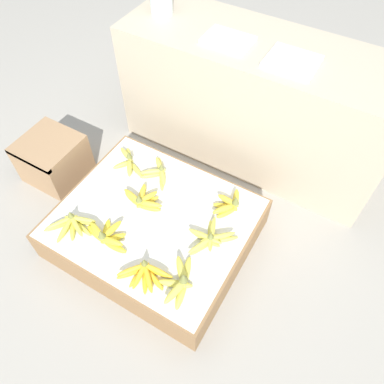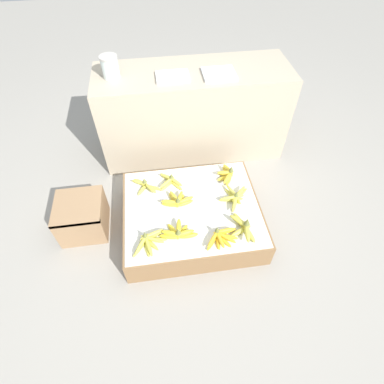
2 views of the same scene
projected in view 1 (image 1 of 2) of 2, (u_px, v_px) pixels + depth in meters
The scene contains 15 objects.
ground_plane at pixel (157, 238), 1.93m from camera, with size 10.00×10.00×0.00m, color gray.
display_platform at pixel (155, 228), 1.85m from camera, with size 0.90×0.76×0.19m.
back_vendor_table at pixel (255, 103), 2.03m from camera, with size 1.44×0.50×0.70m.
wooden_crate at pixel (53, 159), 2.09m from camera, with size 0.30×0.30×0.26m.
banana_bunch_front_left at pixel (71, 224), 1.72m from camera, with size 0.22×0.19×0.09m.
banana_bunch_front_midleft at pixel (107, 236), 1.68m from camera, with size 0.24×0.14×0.11m.
banana_bunch_front_midright at pixel (145, 274), 1.57m from camera, with size 0.21×0.15×0.09m.
banana_bunch_front_right at pixel (180, 282), 1.54m from camera, with size 0.15×0.25×0.12m.
banana_bunch_middle_midleft at pixel (143, 199), 1.80m from camera, with size 0.22×0.14×0.10m.
banana_bunch_middle_right at pixel (210, 238), 1.67m from camera, with size 0.22×0.23×0.09m.
banana_bunch_back_left at pixel (129, 162), 1.95m from camera, with size 0.21×0.19×0.09m.
banana_bunch_back_midleft at pixel (159, 172), 1.91m from camera, with size 0.17×0.19×0.09m.
banana_bunch_back_right at pixel (230, 204), 1.78m from camera, with size 0.13×0.20×0.11m.
foam_tray_white at pixel (228, 40), 1.76m from camera, with size 0.23×0.16×0.02m.
foam_tray_dark at pixel (292, 61), 1.65m from camera, with size 0.23×0.20×0.02m.
Camera 1 is at (0.65, -0.75, 1.68)m, focal length 35.00 mm.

